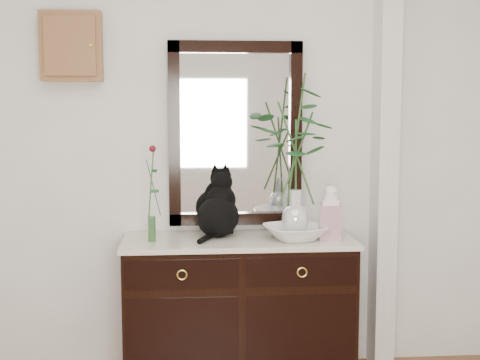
{
  "coord_description": "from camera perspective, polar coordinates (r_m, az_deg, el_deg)",
  "views": [
    {
      "loc": [
        -0.2,
        -2.04,
        1.62
      ],
      "look_at": [
        0.1,
        1.63,
        1.2
      ],
      "focal_mm": 50.0,
      "sensor_mm": 36.0,
      "label": 1
    }
  ],
  "objects": [
    {
      "name": "wall_back",
      "position": [
        4.03,
        -1.83,
        2.67
      ],
      "size": [
        3.6,
        0.04,
        2.7
      ],
      "primitive_type": "cube",
      "color": "silver",
      "rests_on": "ground"
    },
    {
      "name": "pilaster",
      "position": [
        4.12,
        12.26,
        2.61
      ],
      "size": [
        0.12,
        0.2,
        2.7
      ],
      "primitive_type": "cube",
      "color": "silver",
      "rests_on": "ground"
    },
    {
      "name": "sideboard",
      "position": [
        3.95,
        -0.12,
        -10.36
      ],
      "size": [
        1.33,
        0.52,
        0.82
      ],
      "color": "black",
      "rests_on": "ground"
    },
    {
      "name": "wall_mirror",
      "position": [
        4.02,
        -0.4,
        3.95
      ],
      "size": [
        0.8,
        0.06,
        1.1
      ],
      "color": "black",
      "rests_on": "wall_back"
    },
    {
      "name": "key_cabinet",
      "position": [
        4.04,
        -14.19,
        11.0
      ],
      "size": [
        0.35,
        0.1,
        0.4
      ],
      "primitive_type": "cube",
      "color": "brown",
      "rests_on": "wall_back"
    },
    {
      "name": "cat",
      "position": [
        3.89,
        -1.9,
        -2.04
      ],
      "size": [
        0.38,
        0.41,
        0.38
      ],
      "primitive_type": null,
      "rotation": [
        0.0,
        0.0,
        -0.39
      ],
      "color": "black",
      "rests_on": "sideboard"
    },
    {
      "name": "lotus_bowl",
      "position": [
        3.82,
        4.73,
        -4.49
      ],
      "size": [
        0.42,
        0.42,
        0.08
      ],
      "primitive_type": "imported",
      "rotation": [
        0.0,
        0.0,
        0.26
      ],
      "color": "white",
      "rests_on": "sideboard"
    },
    {
      "name": "vase_branches",
      "position": [
        3.76,
        4.8,
        2.19
      ],
      "size": [
        0.52,
        0.52,
        0.94
      ],
      "primitive_type": null,
      "rotation": [
        0.0,
        0.0,
        0.19
      ],
      "color": "silver",
      "rests_on": "lotus_bowl"
    },
    {
      "name": "bud_vase_rose",
      "position": [
        3.76,
        -7.58,
        -1.09
      ],
      "size": [
        0.08,
        0.08,
        0.55
      ],
      "primitive_type": null,
      "rotation": [
        0.0,
        0.0,
        -0.31
      ],
      "color": "#305C2D",
      "rests_on": "sideboard"
    },
    {
      "name": "ginger_jar",
      "position": [
        3.84,
        7.75,
        -2.68
      ],
      "size": [
        0.14,
        0.14,
        0.32
      ],
      "primitive_type": null,
      "rotation": [
        0.0,
        0.0,
        -0.2
      ],
      "color": "white",
      "rests_on": "sideboard"
    }
  ]
}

